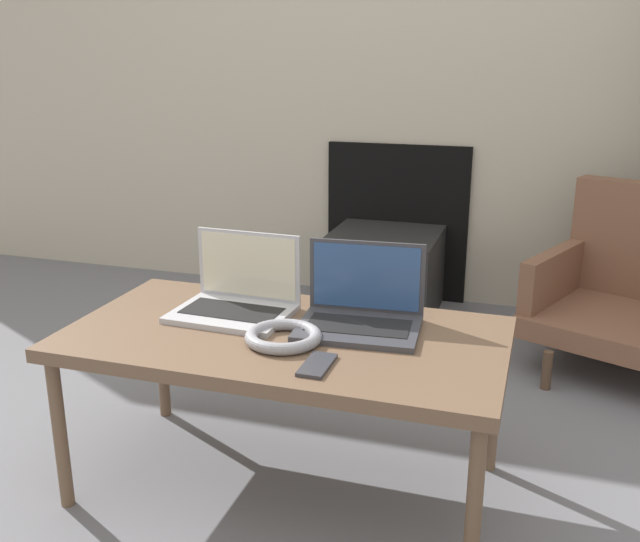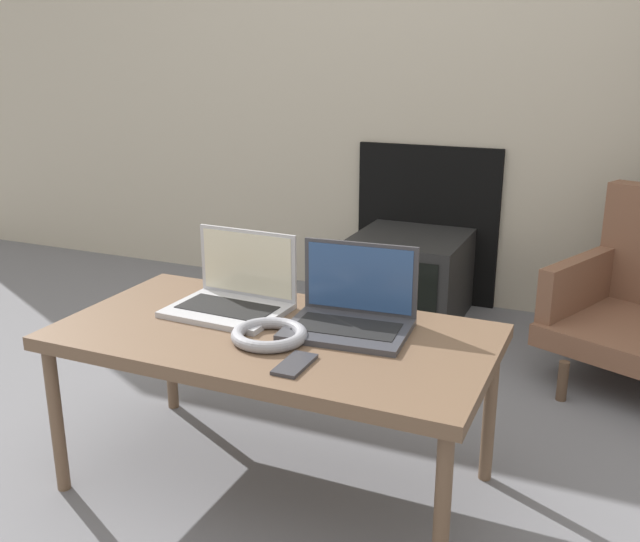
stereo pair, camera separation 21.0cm
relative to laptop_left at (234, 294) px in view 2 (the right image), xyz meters
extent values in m
cube|color=#B7AD99|center=(0.18, 1.63, 0.79)|extent=(7.00, 0.06, 2.60)
cube|color=black|center=(0.12, 1.59, -0.13)|extent=(0.68, 0.03, 0.75)
cube|color=brown|center=(0.18, -0.10, -0.06)|extent=(1.14, 0.60, 0.04)
cylinder|color=brown|center=(-0.35, -0.37, -0.29)|extent=(0.04, 0.04, 0.42)
cylinder|color=brown|center=(0.71, -0.37, -0.29)|extent=(0.04, 0.04, 0.42)
cylinder|color=brown|center=(-0.35, 0.16, -0.29)|extent=(0.04, 0.04, 0.42)
cylinder|color=brown|center=(0.71, 0.16, -0.29)|extent=(0.04, 0.04, 0.42)
cube|color=#B2B2B7|center=(0.00, -0.04, -0.04)|extent=(0.32, 0.25, 0.02)
cube|color=black|center=(0.00, -0.04, -0.03)|extent=(0.27, 0.14, 0.00)
cube|color=#B2B2B7|center=(0.00, 0.08, 0.07)|extent=(0.32, 0.02, 0.20)
cube|color=beige|center=(0.00, 0.07, 0.07)|extent=(0.29, 0.01, 0.18)
cube|color=#38383D|center=(0.36, -0.04, -0.04)|extent=(0.33, 0.26, 0.02)
cube|color=black|center=(0.36, -0.04, -0.03)|extent=(0.28, 0.15, 0.00)
cube|color=#38383D|center=(0.35, 0.08, 0.07)|extent=(0.32, 0.03, 0.20)
cube|color=#2D4C7F|center=(0.35, 0.07, 0.07)|extent=(0.29, 0.03, 0.18)
torus|color=gray|center=(0.20, -0.17, -0.03)|extent=(0.19, 0.19, 0.03)
cube|color=#333338|center=(0.33, -0.28, -0.04)|extent=(0.06, 0.13, 0.01)
cube|color=black|center=(0.12, 1.32, -0.32)|extent=(0.49, 0.51, 0.38)
cube|color=black|center=(0.12, 1.06, -0.32)|extent=(0.40, 0.01, 0.30)
cube|color=brown|center=(0.86, 1.11, -0.18)|extent=(0.26, 0.52, 0.20)
cylinder|color=#4C3828|center=(0.86, 0.74, -0.43)|extent=(0.04, 0.04, 0.14)
cylinder|color=#4C3828|center=(0.86, 1.24, -0.43)|extent=(0.04, 0.04, 0.14)
camera|label=1|loc=(0.79, -1.72, 0.65)|focal=40.00mm
camera|label=2|loc=(0.99, -1.65, 0.65)|focal=40.00mm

